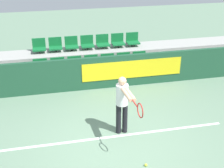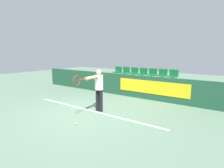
{
  "view_description": "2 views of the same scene",
  "coord_description": "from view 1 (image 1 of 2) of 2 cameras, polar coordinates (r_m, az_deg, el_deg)",
  "views": [
    {
      "loc": [
        -1.39,
        -6.0,
        4.63
      ],
      "look_at": [
        0.21,
        1.43,
        0.93
      ],
      "focal_mm": 50.0,
      "sensor_mm": 36.0,
      "label": 1
    },
    {
      "loc": [
        4.24,
        -4.37,
        2.16
      ],
      "look_at": [
        0.21,
        1.37,
        0.89
      ],
      "focal_mm": 28.0,
      "sensor_mm": 36.0,
      "label": 2
    }
  ],
  "objects": [
    {
      "name": "ground_plane",
      "position": [
        7.71,
        0.72,
        -10.97
      ],
      "size": [
        30.0,
        30.0,
        0.0
      ],
      "primitive_type": "plane",
      "color": "slate"
    },
    {
      "name": "stadium_chair_7",
      "position": [
        11.32,
        -13.19,
        6.67
      ],
      "size": [
        0.46,
        0.38,
        0.48
      ],
      "color": "#333333",
      "rests_on": "bleacher_tier_middle"
    },
    {
      "name": "stadium_chair_10",
      "position": [
        11.4,
        -4.55,
        7.42
      ],
      "size": [
        0.46,
        0.38,
        0.48
      ],
      "color": "#333333",
      "rests_on": "bleacher_tier_middle"
    },
    {
      "name": "barrier_wall",
      "position": [
        10.07,
        -3.03,
        2.01
      ],
      "size": [
        12.02,
        0.14,
        1.09
      ],
      "color": "#1E4C33",
      "rests_on": "ground"
    },
    {
      "name": "bleacher_tier_front",
      "position": [
        10.71,
        -3.6,
        1.5
      ],
      "size": [
        11.62,
        0.95,
        0.41
      ],
      "color": "#9E9E99",
      "rests_on": "ground"
    },
    {
      "name": "stadium_chair_8",
      "position": [
        11.32,
        -10.3,
        6.94
      ],
      "size": [
        0.46,
        0.38,
        0.48
      ],
      "color": "#333333",
      "rests_on": "bleacher_tier_middle"
    },
    {
      "name": "stadium_chair_5",
      "position": [
        10.86,
        2.19,
        4.23
      ],
      "size": [
        0.46,
        0.38,
        0.48
      ],
      "color": "#333333",
      "rests_on": "bleacher_tier_front"
    },
    {
      "name": "stadium_chair_4",
      "position": [
        10.74,
        -0.75,
        4.0
      ],
      "size": [
        0.46,
        0.38,
        0.48
      ],
      "color": "#333333",
      "rests_on": "bleacher_tier_front"
    },
    {
      "name": "stadium_chair_11",
      "position": [
        11.48,
        -1.72,
        7.63
      ],
      "size": [
        0.46,
        0.38,
        0.48
      ],
      "color": "#333333",
      "rests_on": "bleacher_tier_middle"
    },
    {
      "name": "court_baseline",
      "position": [
        7.96,
        0.2,
        -9.59
      ],
      "size": [
        5.86,
        0.08,
        0.01
      ],
      "color": "white",
      "rests_on": "ground"
    },
    {
      "name": "stadium_chair_1",
      "position": [
        10.57,
        -9.87,
        3.22
      ],
      "size": [
        0.46,
        0.38,
        0.48
      ],
      "color": "#333333",
      "rests_on": "bleacher_tier_front"
    },
    {
      "name": "stadium_chair_0",
      "position": [
        10.57,
        -12.94,
        2.93
      ],
      "size": [
        0.46,
        0.38,
        0.48
      ],
      "color": "#333333",
      "rests_on": "bleacher_tier_front"
    },
    {
      "name": "tennis_player",
      "position": [
        7.57,
        2.03,
        -3.11
      ],
      "size": [
        0.3,
        1.49,
        1.56
      ],
      "rotation": [
        0.0,
        0.0,
        0.08
      ],
      "color": "black",
      "rests_on": "ground"
    },
    {
      "name": "stadium_chair_2",
      "position": [
        10.6,
        -6.8,
        3.49
      ],
      "size": [
        0.46,
        0.38,
        0.48
      ],
      "color": "#333333",
      "rests_on": "bleacher_tier_front"
    },
    {
      "name": "stadium_chair_13",
      "position": [
        11.73,
        3.8,
        7.98
      ],
      "size": [
        0.46,
        0.38,
        0.48
      ],
      "color": "#333333",
      "rests_on": "bleacher_tier_middle"
    },
    {
      "name": "stadium_chair_3",
      "position": [
        10.66,
        -3.76,
        3.75
      ],
      "size": [
        0.46,
        0.38,
        0.48
      ],
      "color": "#333333",
      "rests_on": "bleacher_tier_front"
    },
    {
      "name": "stadium_chair_9",
      "position": [
        11.34,
        -7.42,
        7.19
      ],
      "size": [
        0.46,
        0.38,
        0.48
      ],
      "color": "#333333",
      "rests_on": "bleacher_tier_middle"
    },
    {
      "name": "tennis_ball",
      "position": [
        7.11,
        6.21,
        -14.5
      ],
      "size": [
        0.07,
        0.07,
        0.07
      ],
      "color": "#CCDB33",
      "rests_on": "ground"
    },
    {
      "name": "bleacher_tier_middle",
      "position": [
        11.5,
        -4.37,
        4.35
      ],
      "size": [
        11.62,
        0.95,
        0.82
      ],
      "color": "#9E9E99",
      "rests_on": "ground"
    },
    {
      "name": "stadium_chair_6",
      "position": [
        11.01,
        5.07,
        4.45
      ],
      "size": [
        0.46,
        0.38,
        0.48
      ],
      "color": "#333333",
      "rests_on": "bleacher_tier_front"
    },
    {
      "name": "stadium_chair_12",
      "position": [
        11.59,
        1.07,
        7.82
      ],
      "size": [
        0.46,
        0.38,
        0.48
      ],
      "color": "#333333",
      "rests_on": "bleacher_tier_middle"
    }
  ]
}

